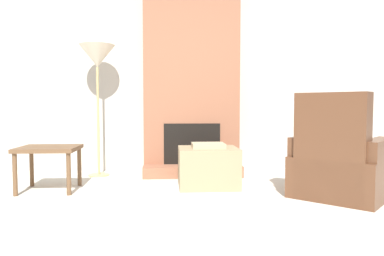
{
  "coord_description": "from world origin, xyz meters",
  "views": [
    {
      "loc": [
        -0.31,
        -2.4,
        0.87
      ],
      "look_at": [
        0.0,
        2.31,
        0.59
      ],
      "focal_mm": 35.0,
      "sensor_mm": 36.0,
      "label": 1
    }
  ],
  "objects_px": {
    "floor_lamp_left": "(97,60)",
    "armchair": "(339,167)",
    "ottoman": "(208,166)",
    "side_table": "(49,153)"
  },
  "relations": [
    {
      "from": "armchair",
      "to": "floor_lamp_left",
      "type": "distance_m",
      "value": 3.03
    },
    {
      "from": "floor_lamp_left",
      "to": "armchair",
      "type": "bearing_deg",
      "value": -27.38
    },
    {
      "from": "ottoman",
      "to": "side_table",
      "type": "distance_m",
      "value": 1.67
    },
    {
      "from": "side_table",
      "to": "floor_lamp_left",
      "type": "relative_size",
      "value": 0.36
    },
    {
      "from": "ottoman",
      "to": "floor_lamp_left",
      "type": "distance_m",
      "value": 1.92
    },
    {
      "from": "ottoman",
      "to": "armchair",
      "type": "relative_size",
      "value": 0.56
    },
    {
      "from": "ottoman",
      "to": "armchair",
      "type": "xyz_separation_m",
      "value": [
        1.19,
        -0.56,
        0.07
      ]
    },
    {
      "from": "ottoman",
      "to": "side_table",
      "type": "xyz_separation_m",
      "value": [
        -1.66,
        -0.07,
        0.17
      ]
    },
    {
      "from": "armchair",
      "to": "floor_lamp_left",
      "type": "xyz_separation_m",
      "value": [
        -2.49,
        1.29,
        1.14
      ]
    },
    {
      "from": "armchair",
      "to": "side_table",
      "type": "distance_m",
      "value": 2.89
    }
  ]
}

